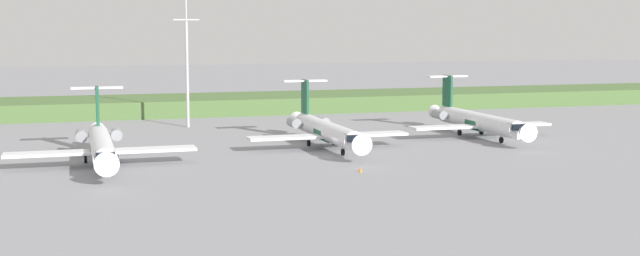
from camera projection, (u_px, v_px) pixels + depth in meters
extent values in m
plane|color=gray|center=(280.00, 130.00, 137.35)|extent=(500.00, 500.00, 0.00)
cube|color=#4C6B38|center=(241.00, 103.00, 168.10)|extent=(320.00, 20.00, 3.20)
cylinder|color=white|center=(101.00, 145.00, 101.85)|extent=(2.70, 24.00, 2.70)
cone|color=white|center=(106.00, 162.00, 89.02)|extent=(2.70, 3.00, 2.70)
cone|color=white|center=(98.00, 132.00, 115.16)|extent=(2.30, 4.00, 2.29)
cube|color=black|center=(105.00, 155.00, 90.77)|extent=(2.02, 1.80, 0.90)
cylinder|color=#195138|center=(102.00, 147.00, 101.87)|extent=(2.76, 3.60, 2.76)
cube|color=white|center=(51.00, 154.00, 99.28)|extent=(11.00, 3.20, 0.36)
cube|color=white|center=(151.00, 149.00, 102.66)|extent=(11.00, 3.20, 0.36)
cube|color=#195138|center=(98.00, 106.00, 111.84)|extent=(0.36, 3.20, 5.20)
cube|color=white|center=(97.00, 88.00, 111.83)|extent=(6.80, 1.80, 0.24)
cylinder|color=gray|center=(81.00, 135.00, 109.93)|extent=(1.50, 3.40, 1.50)
cylinder|color=gray|center=(116.00, 134.00, 111.22)|extent=(1.50, 3.40, 1.50)
cylinder|color=gray|center=(104.00, 167.00, 94.95)|extent=(0.20, 0.20, 0.65)
cylinder|color=black|center=(104.00, 171.00, 95.02)|extent=(0.30, 0.90, 0.90)
cylinder|color=black|center=(86.00, 159.00, 103.83)|extent=(0.35, 0.90, 0.90)
cylinder|color=black|center=(117.00, 158.00, 104.92)|extent=(0.35, 0.90, 0.90)
cylinder|color=white|center=(326.00, 131.00, 116.63)|extent=(2.70, 24.00, 2.70)
cone|color=white|center=(358.00, 143.00, 103.80)|extent=(2.70, 3.00, 2.70)
cone|color=white|center=(300.00, 120.00, 129.94)|extent=(2.29, 4.00, 2.29)
cube|color=black|center=(353.00, 138.00, 105.55)|extent=(2.03, 1.80, 0.90)
cylinder|color=#195138|center=(326.00, 132.00, 116.65)|extent=(2.76, 3.60, 2.76)
cube|color=white|center=(288.00, 137.00, 114.06)|extent=(11.00, 3.20, 0.36)
cube|color=white|center=(368.00, 134.00, 117.44)|extent=(11.00, 3.20, 0.36)
cube|color=#195138|center=(305.00, 97.00, 126.61)|extent=(0.36, 3.20, 5.20)
cube|color=white|center=(305.00, 81.00, 126.61)|extent=(6.80, 1.80, 0.24)
cylinder|color=gray|center=(294.00, 123.00, 124.71)|extent=(1.50, 3.40, 1.50)
cylinder|color=gray|center=(323.00, 122.00, 126.00)|extent=(1.50, 3.40, 1.50)
cylinder|color=gray|center=(343.00, 148.00, 109.73)|extent=(0.20, 0.20, 0.65)
cylinder|color=black|center=(343.00, 152.00, 109.80)|extent=(0.30, 0.90, 0.90)
cylinder|color=black|center=(309.00, 143.00, 118.61)|extent=(0.35, 0.90, 0.90)
cylinder|color=black|center=(334.00, 142.00, 119.70)|extent=(0.35, 0.90, 0.90)
cylinder|color=white|center=(478.00, 121.00, 128.45)|extent=(2.70, 24.00, 2.70)
cone|color=white|center=(523.00, 132.00, 115.62)|extent=(2.70, 3.00, 2.70)
cone|color=white|center=(439.00, 112.00, 141.76)|extent=(2.30, 4.00, 2.29)
cube|color=black|center=(516.00, 127.00, 117.37)|extent=(2.02, 1.80, 0.90)
cylinder|color=#195138|center=(478.00, 122.00, 128.47)|extent=(2.76, 3.60, 2.76)
cube|color=white|center=(446.00, 127.00, 125.88)|extent=(11.00, 3.20, 0.36)
cube|color=white|center=(515.00, 125.00, 129.26)|extent=(11.00, 3.20, 0.36)
cube|color=#195138|center=(448.00, 91.00, 138.44)|extent=(0.36, 3.20, 5.20)
cube|color=white|center=(447.00, 76.00, 138.43)|extent=(6.80, 1.80, 0.24)
cylinder|color=gray|center=(439.00, 114.00, 136.53)|extent=(1.50, 3.40, 1.50)
cylinder|color=gray|center=(464.00, 114.00, 137.82)|extent=(1.50, 3.40, 1.50)
cylinder|color=gray|center=(501.00, 136.00, 121.55)|extent=(0.20, 0.20, 0.65)
cylinder|color=black|center=(501.00, 140.00, 121.62)|extent=(0.30, 0.90, 0.90)
cylinder|color=black|center=(460.00, 133.00, 130.43)|extent=(0.35, 0.90, 0.90)
cylinder|color=black|center=(481.00, 132.00, 131.52)|extent=(0.35, 0.90, 0.90)
cylinder|color=#B2B2B7|center=(187.00, 75.00, 140.33)|extent=(0.50, 0.50, 17.80)
cube|color=#B2B2B7|center=(186.00, 20.00, 139.22)|extent=(4.40, 0.20, 0.20)
cone|color=orange|center=(361.00, 170.00, 97.26)|extent=(0.44, 0.44, 0.55)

